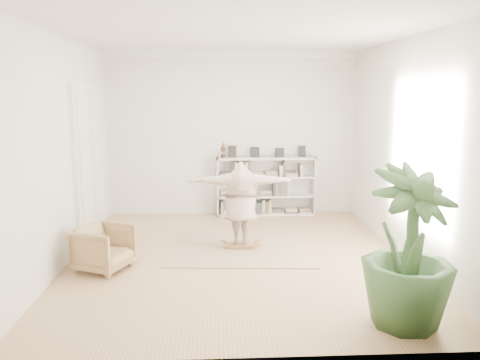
% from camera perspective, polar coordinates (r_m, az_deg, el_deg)
% --- Properties ---
extents(floor, '(6.00, 6.00, 0.00)m').
position_cam_1_polar(floor, '(7.87, -0.21, -9.46)').
color(floor, '#9D7451').
rests_on(floor, ground).
extents(room_shell, '(6.00, 6.00, 6.00)m').
position_cam_1_polar(room_shell, '(10.37, -1.00, 15.03)').
color(room_shell, silver).
rests_on(room_shell, floor).
extents(doors, '(0.09, 1.78, 2.92)m').
position_cam_1_polar(doors, '(9.10, -17.88, 1.85)').
color(doors, white).
rests_on(doors, floor).
extents(bookshelf, '(2.20, 0.35, 1.64)m').
position_cam_1_polar(bookshelf, '(10.47, 3.14, -0.84)').
color(bookshelf, silver).
rests_on(bookshelf, floor).
extents(armchair, '(0.99, 0.98, 0.69)m').
position_cam_1_polar(armchair, '(7.56, -16.30, -7.97)').
color(armchair, tan).
rests_on(armchair, floor).
extents(rug, '(2.62, 2.15, 0.02)m').
position_cam_1_polar(rug, '(8.33, 0.05, -8.24)').
color(rug, tan).
rests_on(rug, floor).
extents(rocker_board, '(0.49, 0.31, 0.10)m').
position_cam_1_polar(rocker_board, '(8.31, 0.05, -7.88)').
color(rocker_board, brown).
rests_on(rocker_board, rug).
extents(person, '(1.83, 0.60, 1.46)m').
position_cam_1_polar(person, '(8.10, 0.05, -2.59)').
color(person, tan).
rests_on(person, rocker_board).
extents(houseplant, '(1.39, 1.39, 1.89)m').
position_cam_1_polar(houseplant, '(5.75, 19.86, -7.76)').
color(houseplant, '#2F4D26').
rests_on(houseplant, floor).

